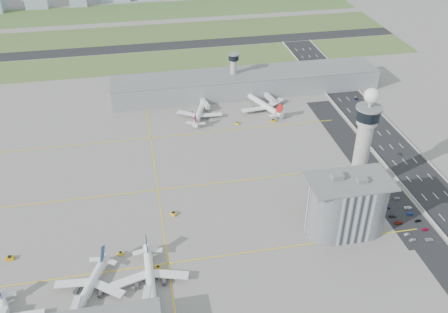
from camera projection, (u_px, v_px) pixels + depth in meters
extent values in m
plane|color=gray|center=(236.00, 214.00, 270.46)|extent=(1000.00, 1000.00, 0.00)
cube|color=#546A32|center=(162.00, 61.00, 452.45)|extent=(480.00, 50.00, 0.08)
cube|color=#425829|center=(156.00, 34.00, 514.19)|extent=(480.00, 60.00, 0.08)
cube|color=#3F592A|center=(150.00, 11.00, 580.05)|extent=(480.00, 70.00, 0.08)
cube|color=black|center=(159.00, 46.00, 482.90)|extent=(480.00, 22.00, 0.10)
cube|color=black|center=(430.00, 190.00, 288.90)|extent=(28.00, 500.00, 0.10)
cube|color=#9E9E99|center=(408.00, 192.00, 286.35)|extent=(0.60, 500.00, 1.20)
cube|color=black|center=(398.00, 205.00, 276.66)|extent=(18.00, 260.00, 0.08)
cube|color=black|center=(406.00, 220.00, 266.46)|extent=(20.00, 44.00, 0.10)
cube|color=yellow|center=(168.00, 264.00, 239.34)|extent=(260.00, 0.60, 0.01)
cube|color=yellow|center=(158.00, 190.00, 288.73)|extent=(260.00, 0.60, 0.01)
cube|color=yellow|center=(151.00, 138.00, 338.12)|extent=(260.00, 0.60, 0.01)
cube|color=yellow|center=(158.00, 190.00, 288.73)|extent=(0.60, 260.00, 0.01)
cylinder|color=#ADAAA5|center=(361.00, 155.00, 275.54)|extent=(8.40, 8.40, 48.00)
cylinder|color=#ADAAA5|center=(367.00, 120.00, 263.56)|extent=(11.00, 11.00, 4.00)
cylinder|color=black|center=(368.00, 114.00, 261.38)|extent=(13.00, 13.00, 6.00)
cylinder|color=slate|center=(369.00, 108.00, 259.48)|extent=(14.00, 14.00, 1.00)
cylinder|color=#ADAAA5|center=(370.00, 104.00, 258.11)|extent=(1.60, 1.60, 5.00)
sphere|color=white|center=(372.00, 96.00, 255.66)|extent=(8.00, 8.00, 8.00)
cylinder|color=#ADAAA5|center=(233.00, 75.00, 391.14)|extent=(5.00, 5.00, 28.00)
cylinder|color=black|center=(234.00, 57.00, 382.97)|extent=(8.00, 8.00, 4.00)
cylinder|color=slate|center=(234.00, 54.00, 381.61)|extent=(8.60, 8.60, 0.80)
cube|color=#B2B2B7|center=(346.00, 206.00, 252.53)|extent=(18.00, 24.00, 30.00)
cylinder|color=#B2B2B7|center=(329.00, 208.00, 251.09)|extent=(24.00, 24.00, 30.00)
cylinder|color=#B2B2B7|center=(363.00, 204.00, 253.98)|extent=(24.00, 24.00, 30.00)
cube|color=slate|center=(350.00, 181.00, 244.15)|extent=(42.00, 24.00, 0.80)
cube|color=slate|center=(337.00, 176.00, 244.78)|extent=(6.00, 5.00, 3.00)
cube|color=slate|center=(362.00, 180.00, 242.60)|extent=(5.00, 4.00, 2.40)
cube|color=gray|center=(246.00, 83.00, 394.64)|extent=(210.00, 32.00, 15.00)
cube|color=slate|center=(246.00, 74.00, 390.33)|extent=(210.00, 32.00, 0.80)
imported|color=silver|center=(413.00, 240.00, 252.54)|extent=(3.97, 2.13, 1.28)
imported|color=slate|center=(408.00, 234.00, 255.99)|extent=(3.92, 1.86, 1.24)
imported|color=maroon|center=(399.00, 223.00, 263.59)|extent=(4.74, 2.52, 1.27)
imported|color=#242428|center=(393.00, 216.00, 268.08)|extent=(4.14, 2.00, 1.16)
imported|color=#1B1651|center=(387.00, 207.00, 274.38)|extent=(3.69, 1.78, 1.22)
imported|color=silver|center=(384.00, 201.00, 278.92)|extent=(4.03, 1.60, 1.31)
imported|color=#AAADB0|center=(430.00, 239.00, 252.65)|extent=(4.61, 2.56, 1.22)
imported|color=#B70838|center=(426.00, 229.00, 259.22)|extent=(3.96, 1.90, 1.11)
imported|color=black|center=(418.00, 221.00, 264.98)|extent=(3.59, 1.70, 1.18)
imported|color=navy|center=(410.00, 214.00, 269.80)|extent=(3.88, 1.53, 1.26)
imported|color=white|center=(408.00, 207.00, 274.30)|extent=(4.43, 2.26, 1.20)
imported|color=gray|center=(397.00, 198.00, 281.26)|extent=(4.62, 2.34, 1.29)
imported|color=black|center=(400.00, 154.00, 319.97)|extent=(1.77, 3.67, 1.16)
imported|color=#171848|center=(357.00, 99.00, 386.44)|extent=(2.05, 4.05, 1.10)
imported|color=gray|center=(313.00, 69.00, 435.68)|extent=(1.74, 3.35, 1.09)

